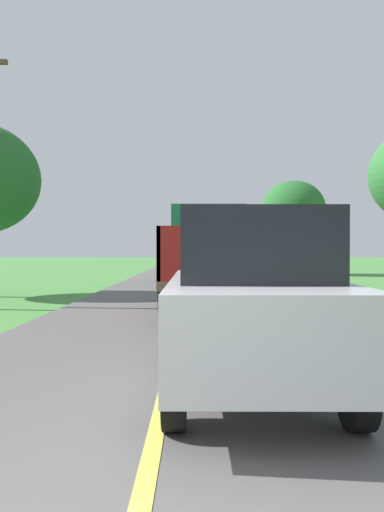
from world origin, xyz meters
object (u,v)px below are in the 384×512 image
object	(u,v)px
banana_truck_near	(210,255)
roadside_tree_mid_right	(293,209)
following_car	(249,299)
banana_truck_far	(191,252)

from	to	relation	value
banana_truck_near	roadside_tree_mid_right	xyz separation A→B (m)	(5.91, 17.86, 2.71)
roadside_tree_mid_right	following_car	distance (m)	26.69
banana_truck_near	roadside_tree_mid_right	size ratio (longest dim) A/B	0.97
banana_truck_near	following_car	world-z (taller)	banana_truck_near
banana_truck_near	banana_truck_far	world-z (taller)	same
banana_truck_near	roadside_tree_mid_right	bearing A→B (deg)	71.70
banana_truck_near	roadside_tree_mid_right	world-z (taller)	roadside_tree_mid_right
roadside_tree_mid_right	banana_truck_near	bearing A→B (deg)	-108.30
roadside_tree_mid_right	banana_truck_far	bearing A→B (deg)	-135.88
banana_truck_near	banana_truck_far	bearing A→B (deg)	92.86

